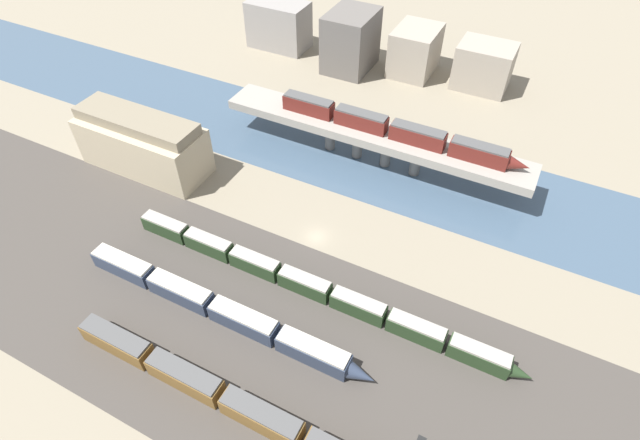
{
  "coord_description": "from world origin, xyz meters",
  "views": [
    {
      "loc": [
        30.8,
        -58.9,
        71.15
      ],
      "look_at": [
        0.0,
        1.58,
        3.26
      ],
      "focal_mm": 28.0,
      "sensor_mm": 36.0,
      "label": 1
    }
  ],
  "objects_px": {
    "train_yard_far": "(311,286)",
    "train_on_bridge": "(396,129)",
    "train_yard_mid": "(220,309)",
    "warehouse_building": "(143,143)",
    "train_yard_near": "(271,422)"
  },
  "relations": [
    {
      "from": "train_yard_near",
      "to": "train_on_bridge",
      "type": "bearing_deg",
      "value": 95.79
    },
    {
      "from": "train_on_bridge",
      "to": "warehouse_building",
      "type": "bearing_deg",
      "value": -153.21
    },
    {
      "from": "train_on_bridge",
      "to": "train_yard_mid",
      "type": "bearing_deg",
      "value": -102.36
    },
    {
      "from": "train_yard_far",
      "to": "train_on_bridge",
      "type": "bearing_deg",
      "value": 90.29
    },
    {
      "from": "train_on_bridge",
      "to": "warehouse_building",
      "type": "xyz_separation_m",
      "value": [
        -48.83,
        -24.66,
        -3.68
      ]
    },
    {
      "from": "train_yard_mid",
      "to": "train_yard_far",
      "type": "relative_size",
      "value": 0.74
    },
    {
      "from": "train_yard_far",
      "to": "train_yard_near",
      "type": "bearing_deg",
      "value": -75.28
    },
    {
      "from": "train_yard_near",
      "to": "train_yard_mid",
      "type": "bearing_deg",
      "value": 144.6
    },
    {
      "from": "train_on_bridge",
      "to": "train_yard_near",
      "type": "distance_m",
      "value": 63.91
    },
    {
      "from": "train_on_bridge",
      "to": "train_yard_near",
      "type": "relative_size",
      "value": 0.78
    },
    {
      "from": "train_on_bridge",
      "to": "train_yard_mid",
      "type": "height_order",
      "value": "train_on_bridge"
    },
    {
      "from": "train_yard_far",
      "to": "train_yard_mid",
      "type": "bearing_deg",
      "value": -135.35
    },
    {
      "from": "train_yard_mid",
      "to": "train_yard_far",
      "type": "xyz_separation_m",
      "value": [
        11.3,
        11.16,
        -0.06
      ]
    },
    {
      "from": "train_yard_mid",
      "to": "train_yard_far",
      "type": "bearing_deg",
      "value": 44.65
    },
    {
      "from": "train_yard_far",
      "to": "warehouse_building",
      "type": "height_order",
      "value": "warehouse_building"
    }
  ]
}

